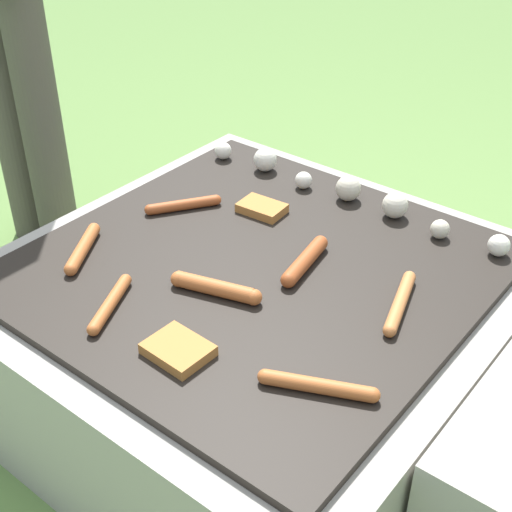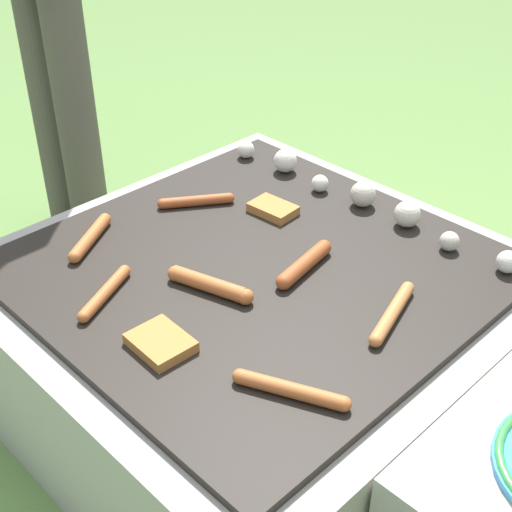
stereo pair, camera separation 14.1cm
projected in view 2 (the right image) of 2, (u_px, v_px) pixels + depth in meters
ground_plane at (256, 398)px, 1.63m from camera, size 14.00×14.00×0.00m
grill at (256, 336)px, 1.53m from camera, size 0.96×0.96×0.37m
sausage_front_center at (304, 264)px, 1.40m from camera, size 0.06×0.18×0.03m
sausage_front_right at (90, 237)px, 1.48m from camera, size 0.11×0.15×0.03m
sausage_mid_right at (196, 201)px, 1.62m from camera, size 0.11×0.15×0.02m
sausage_back_left at (105, 293)px, 1.33m from camera, size 0.09×0.16×0.02m
sausage_front_left at (291, 390)px, 1.11m from camera, size 0.18×0.10×0.03m
sausage_back_right at (210, 285)px, 1.34m from camera, size 0.18×0.08×0.03m
sausage_back_center at (392, 313)px, 1.28m from camera, size 0.07×0.19×0.02m
bread_slice_left at (161, 343)px, 1.21m from camera, size 0.11×0.09×0.02m
bread_slice_center at (273, 209)px, 1.59m from camera, size 0.11×0.08×0.02m
mushroom_row at (357, 194)px, 1.61m from camera, size 0.77×0.07×0.06m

